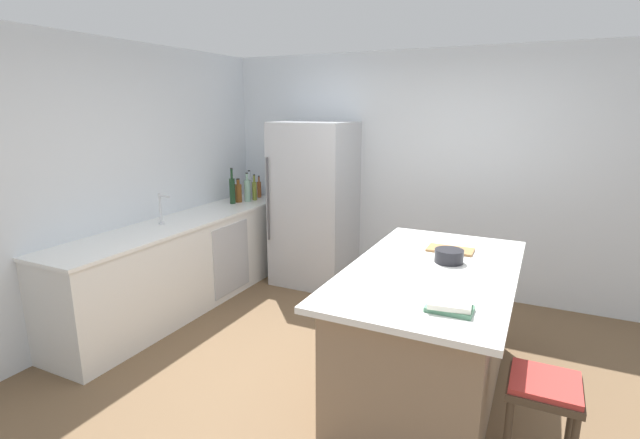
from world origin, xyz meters
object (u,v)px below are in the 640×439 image
(mixing_bowl, at_px, (449,256))
(gin_bottle, at_px, (247,190))
(refrigerator, at_px, (314,204))
(cookbook_stack, at_px, (449,306))
(bar_stool, at_px, (543,400))
(olive_oil_bottle, at_px, (254,190))
(kitchen_island, at_px, (429,329))
(whiskey_bottle, at_px, (238,192))
(vinegar_bottle, at_px, (259,189))
(wine_bottle, at_px, (232,190))
(sink_faucet, at_px, (161,208))
(cutting_board, at_px, (450,250))
(soda_bottle, at_px, (250,187))

(mixing_bowl, bearing_deg, gin_bottle, 153.71)
(refrigerator, xyz_separation_m, cookbook_stack, (1.95, -2.25, 0.03))
(bar_stool, distance_m, olive_oil_bottle, 3.96)
(cookbook_stack, bearing_deg, bar_stool, 2.75)
(refrigerator, distance_m, gin_bottle, 0.85)
(kitchen_island, height_order, whiskey_bottle, whiskey_bottle)
(cookbook_stack, distance_m, mixing_bowl, 0.84)
(mixing_bowl, bearing_deg, olive_oil_bottle, 151.66)
(olive_oil_bottle, bearing_deg, vinegar_bottle, 105.61)
(bar_stool, xyz_separation_m, cookbook_stack, (-0.51, -0.02, 0.44))
(bar_stool, height_order, whiskey_bottle, whiskey_bottle)
(wine_bottle, height_order, cookbook_stack, wine_bottle)
(kitchen_island, height_order, cookbook_stack, cookbook_stack)
(sink_faucet, relative_size, whiskey_bottle, 1.06)
(sink_faucet, distance_m, cutting_board, 2.68)
(whiskey_bottle, height_order, wine_bottle, wine_bottle)
(sink_faucet, bearing_deg, mixing_bowl, 0.14)
(vinegar_bottle, xyz_separation_m, cutting_board, (2.59, -1.29, -0.08))
(sink_faucet, bearing_deg, olive_oil_bottle, 85.09)
(sink_faucet, height_order, mixing_bowl, sink_faucet)
(refrigerator, bearing_deg, whiskey_bottle, -166.66)
(olive_oil_bottle, bearing_deg, cookbook_stack, -38.93)
(mixing_bowl, bearing_deg, vinegar_bottle, 149.19)
(refrigerator, relative_size, soda_bottle, 5.40)
(sink_faucet, xyz_separation_m, vinegar_bottle, (0.07, 1.58, -0.05))
(kitchen_island, height_order, refrigerator, refrigerator)
(soda_bottle, distance_m, gin_bottle, 0.22)
(kitchen_island, distance_m, wine_bottle, 2.98)
(sink_faucet, bearing_deg, whiskey_bottle, 88.99)
(whiskey_bottle, bearing_deg, olive_oil_bottle, 62.55)
(bar_stool, distance_m, cookbook_stack, 0.67)
(kitchen_island, distance_m, refrigerator, 2.39)
(refrigerator, height_order, vinegar_bottle, refrigerator)
(vinegar_bottle, bearing_deg, kitchen_island, -34.34)
(refrigerator, relative_size, sink_faucet, 6.17)
(vinegar_bottle, height_order, whiskey_bottle, whiskey_bottle)
(soda_bottle, bearing_deg, mixing_bowl, -28.66)
(refrigerator, xyz_separation_m, cutting_board, (1.75, -1.14, 0.01))
(sink_faucet, xyz_separation_m, soda_bottle, (-0.01, 1.49, -0.03))
(cookbook_stack, bearing_deg, gin_bottle, 142.69)
(olive_oil_bottle, height_order, cookbook_stack, olive_oil_bottle)
(vinegar_bottle, height_order, cutting_board, vinegar_bottle)
(vinegar_bottle, distance_m, gin_bottle, 0.28)
(kitchen_island, bearing_deg, gin_bottle, 149.95)
(refrigerator, height_order, olive_oil_bottle, refrigerator)
(gin_bottle, height_order, wine_bottle, wine_bottle)
(bar_stool, relative_size, cutting_board, 1.84)
(mixing_bowl, bearing_deg, sink_faucet, -179.86)
(whiskey_bottle, bearing_deg, cutting_board, -19.25)
(bar_stool, xyz_separation_m, vinegar_bottle, (-3.31, 2.38, 0.49))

